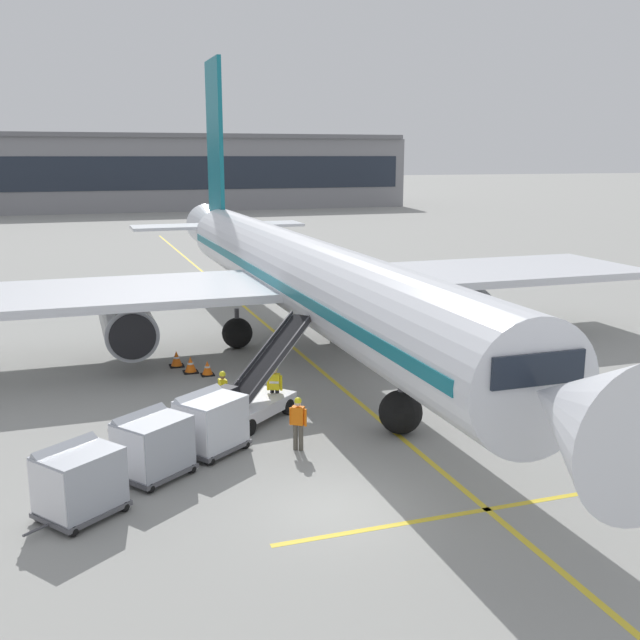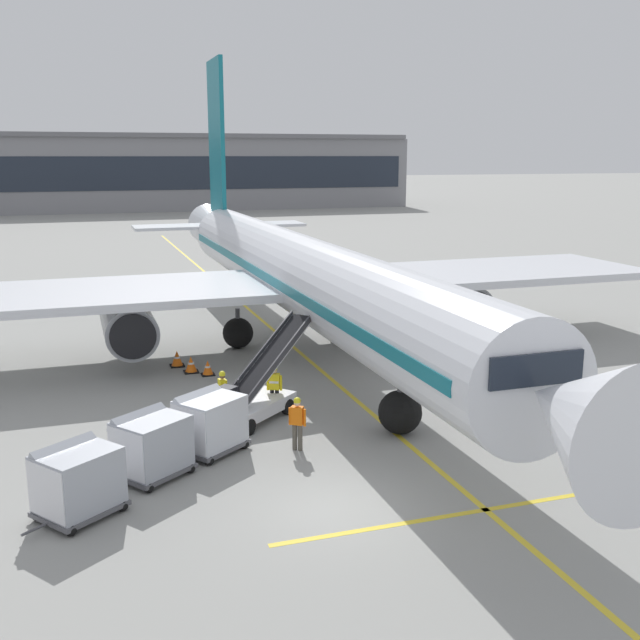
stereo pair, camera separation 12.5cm
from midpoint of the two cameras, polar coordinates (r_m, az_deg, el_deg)
The scene contains 16 objects.
ground_plane at distance 20.33m, azimuth 1.11°, elevation -14.17°, with size 600.00×600.00×0.00m, color gray.
parked_airplane at distance 35.33m, azimuth -1.98°, elevation 3.59°, with size 36.33×46.00×15.46m.
belt_loader at distance 26.46m, azimuth -5.12°, elevation -5.65°, with size 4.72×4.35×3.29m.
baggage_cart_lead at distance 23.71m, azimuth -8.56°, elevation -7.68°, with size 2.67×2.47×1.91m.
baggage_cart_second at distance 22.25m, azimuth -12.88°, elevation -9.25°, with size 2.67×2.47×1.91m.
baggage_cart_third at distance 20.47m, azimuth -18.15°, elevation -11.54°, with size 2.67×2.47×1.91m.
ground_crew_by_loader at distance 23.60m, azimuth -1.84°, elevation -7.65°, with size 0.48×0.41×1.74m.
ground_crew_by_carts at distance 27.03m, azimuth -3.62°, elevation -5.02°, with size 0.53×0.38×1.74m.
ground_crew_marshaller at distance 22.74m, azimuth -11.79°, elevation -8.71°, with size 0.38×0.52×1.74m.
ground_crew_wingwalker at distance 26.54m, azimuth -7.56°, elevation -5.44°, with size 0.28×0.57×1.74m.
safety_cone_engine_keepout at distance 31.96m, azimuth -8.71°, elevation -3.66°, with size 0.55×0.55×0.63m.
safety_cone_wingtip at distance 33.50m, azimuth -11.01°, elevation -2.93°, with size 0.62×0.62×0.70m.
safety_cone_nose_mark at distance 32.46m, azimuth -9.97°, elevation -3.39°, with size 0.62×0.62×0.71m.
apron_guidance_line_lead_in at distance 35.22m, azimuth -1.68°, elevation -2.51°, with size 0.20×110.00×0.01m.
apron_guidance_line_stop_bar at distance 20.77m, azimuth 12.73°, elevation -13.88°, with size 12.00×0.20×0.01m.
terminal_building at distance 134.30m, azimuth -17.24°, elevation 10.72°, with size 107.19×21.11×12.54m.
Camera 1 is at (-6.23, -17.07, 9.13)m, focal length 41.91 mm.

